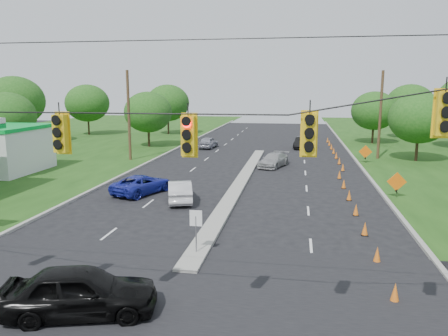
# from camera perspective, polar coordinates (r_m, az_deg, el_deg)

# --- Properties ---
(ground) EXTENTS (160.00, 160.00, 0.00)m
(ground) POSITION_cam_1_polar(r_m,az_deg,el_deg) (14.39, -9.43, -19.97)
(ground) COLOR black
(ground) RESTS_ON ground
(cross_street) EXTENTS (160.00, 14.00, 0.02)m
(cross_street) POSITION_cam_1_polar(r_m,az_deg,el_deg) (14.39, -9.43, -19.97)
(cross_street) COLOR black
(cross_street) RESTS_ON ground
(curb_left) EXTENTS (0.25, 110.00, 0.16)m
(curb_left) POSITION_cam_1_polar(r_m,az_deg,el_deg) (44.67, -9.24, 0.93)
(curb_left) COLOR gray
(curb_left) RESTS_ON ground
(curb_right) EXTENTS (0.25, 110.00, 0.16)m
(curb_right) POSITION_cam_1_polar(r_m,az_deg,el_deg) (42.72, 17.35, 0.16)
(curb_right) COLOR gray
(curb_right) RESTS_ON ground
(median) EXTENTS (1.00, 34.00, 0.18)m
(median) POSITION_cam_1_polar(r_m,az_deg,el_deg) (33.75, 2.18, -2.00)
(median) COLOR gray
(median) RESTS_ON ground
(median_sign) EXTENTS (0.55, 0.06, 2.05)m
(median_sign) POSITION_cam_1_polar(r_m,az_deg,el_deg) (19.08, -3.68, -7.25)
(median_sign) COLOR gray
(median_sign) RESTS_ON ground
(signal_span) EXTENTS (25.60, 0.32, 9.00)m
(signal_span) POSITION_cam_1_polar(r_m,az_deg,el_deg) (11.74, -11.96, -0.98)
(signal_span) COLOR #422D1C
(signal_span) RESTS_ON ground
(utility_pole_far_left) EXTENTS (0.28, 0.28, 9.00)m
(utility_pole_far_left) POSITION_cam_1_polar(r_m,az_deg,el_deg) (45.00, -12.33, 6.66)
(utility_pole_far_left) COLOR #422D1C
(utility_pole_far_left) RESTS_ON ground
(utility_pole_far_right) EXTENTS (0.28, 0.28, 9.00)m
(utility_pole_far_right) POSITION_cam_1_polar(r_m,az_deg,el_deg) (47.50, 19.74, 6.48)
(utility_pole_far_right) COLOR #422D1C
(utility_pole_far_right) RESTS_ON ground
(cone_0) EXTENTS (0.32, 0.32, 0.70)m
(cone_0) POSITION_cam_1_polar(r_m,az_deg,el_deg) (16.59, 21.43, -14.90)
(cone_0) COLOR orange
(cone_0) RESTS_ON ground
(cone_1) EXTENTS (0.32, 0.32, 0.70)m
(cone_1) POSITION_cam_1_polar(r_m,az_deg,el_deg) (19.76, 19.38, -10.63)
(cone_1) COLOR orange
(cone_1) RESTS_ON ground
(cone_2) EXTENTS (0.32, 0.32, 0.70)m
(cone_2) POSITION_cam_1_polar(r_m,az_deg,el_deg) (23.02, 17.93, -7.54)
(cone_2) COLOR orange
(cone_2) RESTS_ON ground
(cone_3) EXTENTS (0.32, 0.32, 0.70)m
(cone_3) POSITION_cam_1_polar(r_m,az_deg,el_deg) (26.35, 16.86, -5.22)
(cone_3) COLOR orange
(cone_3) RESTS_ON ground
(cone_4) EXTENTS (0.32, 0.32, 0.70)m
(cone_4) POSITION_cam_1_polar(r_m,az_deg,el_deg) (29.71, 16.03, -3.43)
(cone_4) COLOR orange
(cone_4) RESTS_ON ground
(cone_5) EXTENTS (0.32, 0.32, 0.70)m
(cone_5) POSITION_cam_1_polar(r_m,az_deg,el_deg) (33.10, 15.38, -2.00)
(cone_5) COLOR orange
(cone_5) RESTS_ON ground
(cone_6) EXTENTS (0.32, 0.32, 0.70)m
(cone_6) POSITION_cam_1_polar(r_m,az_deg,el_deg) (36.52, 14.85, -0.83)
(cone_6) COLOR orange
(cone_6) RESTS_ON ground
(cone_7) EXTENTS (0.32, 0.32, 0.70)m
(cone_7) POSITION_cam_1_polar(r_m,az_deg,el_deg) (40.00, 15.27, 0.10)
(cone_7) COLOR orange
(cone_7) RESTS_ON ground
(cone_8) EXTENTS (0.32, 0.32, 0.70)m
(cone_8) POSITION_cam_1_polar(r_m,az_deg,el_deg) (43.44, 14.83, 0.92)
(cone_8) COLOR orange
(cone_8) RESTS_ON ground
(cone_9) EXTENTS (0.32, 0.32, 0.70)m
(cone_9) POSITION_cam_1_polar(r_m,az_deg,el_deg) (46.88, 14.46, 1.61)
(cone_9) COLOR orange
(cone_9) RESTS_ON ground
(cone_10) EXTENTS (0.32, 0.32, 0.70)m
(cone_10) POSITION_cam_1_polar(r_m,az_deg,el_deg) (50.33, 14.13, 2.21)
(cone_10) COLOR orange
(cone_10) RESTS_ON ground
(cone_11) EXTENTS (0.32, 0.32, 0.70)m
(cone_11) POSITION_cam_1_polar(r_m,az_deg,el_deg) (53.79, 13.85, 2.73)
(cone_11) COLOR orange
(cone_11) RESTS_ON ground
(cone_12) EXTENTS (0.32, 0.32, 0.70)m
(cone_12) POSITION_cam_1_polar(r_m,az_deg,el_deg) (57.25, 13.61, 3.19)
(cone_12) COLOR orange
(cone_12) RESTS_ON ground
(cone_13) EXTENTS (0.32, 0.32, 0.70)m
(cone_13) POSITION_cam_1_polar(r_m,az_deg,el_deg) (60.72, 13.39, 3.59)
(cone_13) COLOR orange
(cone_13) RESTS_ON ground
(work_sign_1) EXTENTS (1.27, 0.58, 1.37)m
(work_sign_1) POSITION_cam_1_polar(r_m,az_deg,el_deg) (31.03, 21.63, -1.78)
(work_sign_1) COLOR black
(work_sign_1) RESTS_ON ground
(work_sign_2) EXTENTS (1.27, 0.58, 1.37)m
(work_sign_2) POSITION_cam_1_polar(r_m,az_deg,el_deg) (44.61, 17.98, 1.96)
(work_sign_2) COLOR black
(work_sign_2) RESTS_ON ground
(tree_2) EXTENTS (5.88, 5.88, 6.86)m
(tree_2) POSITION_cam_1_polar(r_m,az_deg,el_deg) (51.58, -26.46, 6.09)
(tree_2) COLOR black
(tree_2) RESTS_ON ground
(tree_3) EXTENTS (7.56, 7.56, 8.82)m
(tree_3) POSITION_cam_1_polar(r_m,az_deg,el_deg) (63.14, -25.68, 7.87)
(tree_3) COLOR black
(tree_3) RESTS_ON ground
(tree_4) EXTENTS (6.72, 6.72, 7.84)m
(tree_4) POSITION_cam_1_polar(r_m,az_deg,el_deg) (71.42, -17.41, 8.09)
(tree_4) COLOR black
(tree_4) RESTS_ON ground
(tree_5) EXTENTS (5.88, 5.88, 6.86)m
(tree_5) POSITION_cam_1_polar(r_m,az_deg,el_deg) (54.89, -9.89, 7.21)
(tree_5) COLOR black
(tree_5) RESTS_ON ground
(tree_6) EXTENTS (6.72, 6.72, 7.84)m
(tree_6) POSITION_cam_1_polar(r_m,az_deg,el_deg) (69.73, -7.35, 8.43)
(tree_6) COLOR black
(tree_6) RESTS_ON ground
(tree_9) EXTENTS (5.88, 5.88, 6.86)m
(tree_9) POSITION_cam_1_polar(r_m,az_deg,el_deg) (47.28, 24.13, 5.97)
(tree_9) COLOR black
(tree_9) RESTS_ON ground
(tree_11) EXTENTS (6.72, 6.72, 7.84)m
(tree_11) POSITION_cam_1_polar(r_m,az_deg,el_deg) (68.57, 23.10, 7.66)
(tree_11) COLOR black
(tree_11) RESTS_ON ground
(tree_12) EXTENTS (5.88, 5.88, 6.86)m
(tree_12) POSITION_cam_1_polar(r_m,az_deg,el_deg) (60.56, 19.02, 7.08)
(tree_12) COLOR black
(tree_12) RESTS_ON ground
(black_sedan) EXTENTS (5.20, 3.15, 1.65)m
(black_sedan) POSITION_cam_1_polar(r_m,az_deg,el_deg) (15.23, -18.23, -15.06)
(black_sedan) COLOR black
(black_sedan) RESTS_ON ground
(white_sedan) EXTENTS (2.63, 4.44, 1.38)m
(white_sedan) POSITION_cam_1_polar(r_m,az_deg,el_deg) (28.40, -5.79, -2.99)
(white_sedan) COLOR silver
(white_sedan) RESTS_ON ground
(blue_pickup) EXTENTS (3.78, 5.22, 1.32)m
(blue_pickup) POSITION_cam_1_polar(r_m,az_deg,el_deg) (30.89, -10.63, -2.09)
(blue_pickup) COLOR #1D259A
(blue_pickup) RESTS_ON ground
(silver_car_far) EXTENTS (3.11, 4.76, 1.28)m
(silver_car_far) POSITION_cam_1_polar(r_m,az_deg,el_deg) (40.87, 6.49, 1.03)
(silver_car_far) COLOR #9C9C9C
(silver_car_far) RESTS_ON ground
(silver_car_oncoming) EXTENTS (1.99, 4.19, 1.39)m
(silver_car_oncoming) POSITION_cam_1_polar(r_m,az_deg,el_deg) (53.53, -2.07, 3.36)
(silver_car_oncoming) COLOR gray
(silver_car_oncoming) RESTS_ON ground
(dark_car_receding) EXTENTS (2.07, 4.31, 1.36)m
(dark_car_receding) POSITION_cam_1_polar(r_m,az_deg,el_deg) (54.05, 10.10, 3.26)
(dark_car_receding) COLOR black
(dark_car_receding) RESTS_ON ground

